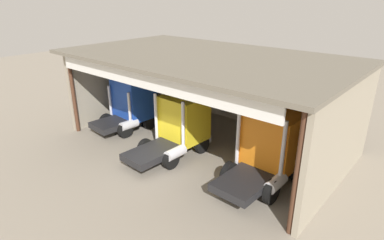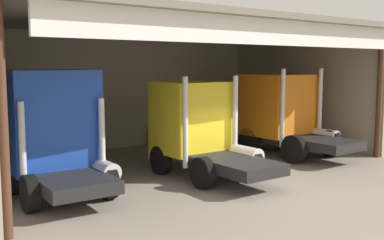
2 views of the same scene
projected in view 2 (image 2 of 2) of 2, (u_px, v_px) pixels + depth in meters
ground_plane at (252, 186)px, 15.00m from camera, size 80.00×80.00×0.00m
workshop_shed at (158, 66)px, 18.75m from camera, size 16.23×9.76×5.48m
truck_blue_right_bay at (54, 131)px, 13.90m from camera, size 2.77×4.33×3.73m
truck_yellow_left_bay at (198, 128)px, 16.47m from camera, size 2.59×5.14×3.50m
truck_orange_center_left_bay at (283, 112)px, 20.30m from camera, size 2.78×5.30×3.71m
oil_drum at (159, 136)px, 22.59m from camera, size 0.58×0.58×0.89m
tool_cart at (180, 134)px, 22.71m from camera, size 0.90×0.60×1.00m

